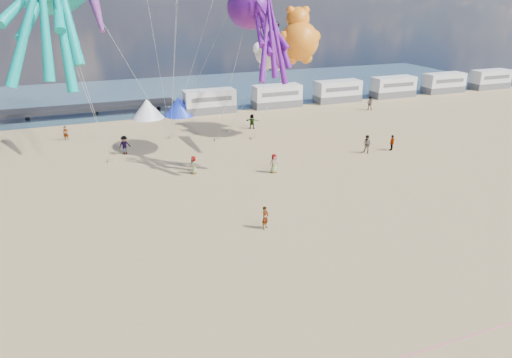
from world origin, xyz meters
name	(u,v)px	position (x,y,z in m)	size (l,w,h in m)	color
ground	(305,300)	(0.00, 0.00, 0.00)	(120.00, 120.00, 0.00)	tan
water	(147,94)	(0.00, 55.00, 0.02)	(120.00, 120.00, 0.00)	#345164
motorhome_0	(209,101)	(6.00, 40.00, 1.50)	(6.60, 2.50, 3.00)	silver
motorhome_1	(277,96)	(15.50, 40.00, 1.50)	(6.60, 2.50, 3.00)	silver
motorhome_2	(338,91)	(25.00, 40.00, 1.50)	(6.60, 2.50, 3.00)	silver
motorhome_3	(393,87)	(34.50, 40.00, 1.50)	(6.60, 2.50, 3.00)	silver
motorhome_4	(444,83)	(44.00, 40.00, 1.50)	(6.60, 2.50, 3.00)	silver
motorhome_5	(490,79)	(53.50, 40.00, 1.50)	(6.60, 2.50, 3.00)	silver
tent_white	(147,109)	(-2.00, 40.00, 1.20)	(4.00, 4.00, 2.40)	white
tent_blue	(179,106)	(2.00, 40.00, 1.20)	(4.00, 4.00, 2.40)	#1933CC
standing_person	(265,218)	(0.96, 7.80, 0.79)	(0.58, 0.38, 1.58)	tan
beachgoer_0	(274,163)	(5.45, 17.02, 0.84)	(0.61, 0.40, 1.67)	#7F6659
beachgoer_1	(370,103)	(26.36, 33.93, 0.91)	(0.89, 0.58, 1.82)	#7F6659
beachgoer_2	(125,145)	(-6.09, 26.62, 0.92)	(0.89, 0.70, 1.84)	#7F6659
beachgoer_3	(392,143)	(18.70, 18.54, 0.79)	(1.02, 0.59, 1.58)	#7F6659
beachgoer_4	(252,121)	(8.54, 30.91, 0.85)	(0.99, 0.41, 1.70)	#7F6659
beachgoer_5	(66,133)	(-11.44, 33.51, 0.77)	(1.43, 0.46, 1.54)	#7F6659
beachgoer_6	(194,165)	(-1.08, 19.24, 0.78)	(0.57, 0.37, 1.57)	#7F6659
beachgoer_7	(367,144)	(15.86, 18.62, 0.91)	(0.89, 0.58, 1.82)	#7F6659
sandbag_a	(111,161)	(-7.61, 24.90, 0.11)	(0.50, 0.35, 0.22)	gray
sandbag_b	(217,139)	(3.44, 27.83, 0.11)	(0.50, 0.35, 0.22)	gray
sandbag_c	(253,138)	(7.16, 26.93, 0.11)	(0.50, 0.35, 0.22)	gray
sandbag_d	(229,131)	(5.63, 30.57, 0.11)	(0.50, 0.35, 0.22)	gray
sandbag_e	(171,137)	(-0.98, 30.38, 0.11)	(0.50, 0.35, 0.22)	gray
kite_octopus_purple	(249,7)	(5.00, 21.84, 13.32)	(3.68, 8.58, 9.80)	#621287
kite_panda	(271,51)	(10.24, 29.55, 8.72)	(4.30, 4.05, 6.08)	white
kite_teddy_orange	(299,41)	(11.69, 25.68, 10.05)	(4.63, 4.36, 6.54)	orange
windsock_left	(56,14)	(-10.37, 27.23, 12.81)	(1.10, 5.98, 5.98)	red
windsock_mid	(276,50)	(7.83, 22.60, 9.69)	(1.00, 5.65, 5.65)	red
windsock_right	(98,14)	(-7.07, 26.60, 12.76)	(0.90, 5.28, 5.28)	red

